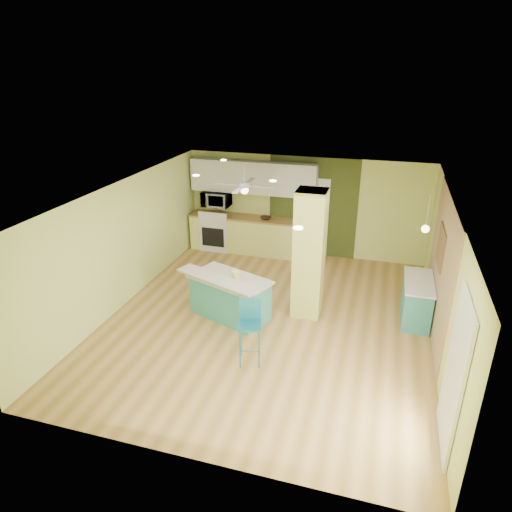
# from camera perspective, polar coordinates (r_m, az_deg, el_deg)

# --- Properties ---
(floor) EXTENTS (6.00, 7.00, 0.01)m
(floor) POSITION_cam_1_polar(r_m,az_deg,el_deg) (8.90, 1.54, -8.03)
(floor) COLOR olive
(floor) RESTS_ON ground
(ceiling) EXTENTS (6.00, 7.00, 0.01)m
(ceiling) POSITION_cam_1_polar(r_m,az_deg,el_deg) (7.89, 1.74, 7.74)
(ceiling) COLOR white
(ceiling) RESTS_ON wall_back
(wall_back) EXTENTS (6.00, 0.01, 2.50)m
(wall_back) POSITION_cam_1_polar(r_m,az_deg,el_deg) (11.54, 6.13, 6.16)
(wall_back) COLOR #D1DC76
(wall_back) RESTS_ON floor
(wall_front) EXTENTS (6.00, 0.01, 2.50)m
(wall_front) POSITION_cam_1_polar(r_m,az_deg,el_deg) (5.46, -8.17, -15.03)
(wall_front) COLOR #D1DC76
(wall_front) RESTS_ON floor
(wall_left) EXTENTS (0.01, 7.00, 2.50)m
(wall_left) POSITION_cam_1_polar(r_m,az_deg,el_deg) (9.47, -16.23, 1.48)
(wall_left) COLOR #D1DC76
(wall_left) RESTS_ON floor
(wall_right) EXTENTS (0.01, 7.00, 2.50)m
(wall_right) POSITION_cam_1_polar(r_m,az_deg,el_deg) (8.17, 22.49, -2.98)
(wall_right) COLOR #D1DC76
(wall_right) RESTS_ON floor
(wood_panel) EXTENTS (0.02, 3.40, 2.50)m
(wood_panel) POSITION_cam_1_polar(r_m,az_deg,el_deg) (8.71, 22.08, -1.28)
(wood_panel) COLOR #967655
(wood_panel) RESTS_ON floor
(olive_accent) EXTENTS (2.20, 0.02, 2.50)m
(olive_accent) POSITION_cam_1_polar(r_m,az_deg,el_deg) (11.49, 7.10, 6.04)
(olive_accent) COLOR #3E491D
(olive_accent) RESTS_ON floor
(interior_door) EXTENTS (0.82, 0.05, 2.00)m
(interior_door) POSITION_cam_1_polar(r_m,az_deg,el_deg) (11.54, 7.01, 4.81)
(interior_door) COLOR white
(interior_door) RESTS_ON floor
(french_door) EXTENTS (0.04, 1.08, 2.10)m
(french_door) POSITION_cam_1_polar(r_m,az_deg,el_deg) (6.28, 23.55, -13.58)
(french_door) COLOR white
(french_door) RESTS_ON floor
(column) EXTENTS (0.55, 0.55, 2.50)m
(column) POSITION_cam_1_polar(r_m,az_deg,el_deg) (8.64, 6.65, 0.18)
(column) COLOR #BABF58
(column) RESTS_ON floor
(kitchen_run) EXTENTS (3.25, 0.63, 0.94)m
(kitchen_run) POSITION_cam_1_polar(r_m,az_deg,el_deg) (11.79, -0.53, 2.68)
(kitchen_run) COLOR #E2E276
(kitchen_run) RESTS_ON floor
(stove) EXTENTS (0.76, 0.66, 1.08)m
(stove) POSITION_cam_1_polar(r_m,az_deg,el_deg) (12.08, -4.86, 3.04)
(stove) COLOR silver
(stove) RESTS_ON floor
(upper_cabinets) EXTENTS (3.20, 0.34, 0.80)m
(upper_cabinets) POSITION_cam_1_polar(r_m,az_deg,el_deg) (11.47, -0.38, 9.81)
(upper_cabinets) COLOR silver
(upper_cabinets) RESTS_ON wall_back
(microwave) EXTENTS (0.70, 0.48, 0.39)m
(microwave) POSITION_cam_1_polar(r_m,az_deg,el_deg) (11.81, -4.99, 7.12)
(microwave) COLOR silver
(microwave) RESTS_ON wall_back
(ceiling_fan) EXTENTS (1.41, 1.41, 0.61)m
(ceiling_fan) POSITION_cam_1_polar(r_m,az_deg,el_deg) (10.16, -1.45, 8.78)
(ceiling_fan) COLOR silver
(ceiling_fan) RESTS_ON ceiling
(pendant_lamp) EXTENTS (0.14, 0.14, 0.69)m
(pendant_lamp) POSITION_cam_1_polar(r_m,az_deg,el_deg) (8.59, 20.41, 3.22)
(pendant_lamp) COLOR white
(pendant_lamp) RESTS_ON ceiling
(wall_decor) EXTENTS (0.03, 0.90, 0.70)m
(wall_decor) POSITION_cam_1_polar(r_m,az_deg,el_deg) (8.78, 22.13, 1.04)
(wall_decor) COLOR brown
(wall_decor) RESTS_ON wood_panel
(peninsula) EXTENTS (1.88, 1.47, 0.94)m
(peninsula) POSITION_cam_1_polar(r_m,az_deg,el_deg) (8.83, -3.34, -5.04)
(peninsula) COLOR teal
(peninsula) RESTS_ON floor
(bar_stool) EXTENTS (0.45, 0.45, 1.11)m
(bar_stool) POSITION_cam_1_polar(r_m,az_deg,el_deg) (7.44, -0.76, -8.16)
(bar_stool) COLOR #1E6F89
(bar_stool) RESTS_ON floor
(side_counter) EXTENTS (0.53, 1.26, 0.81)m
(side_counter) POSITION_cam_1_polar(r_m,az_deg,el_deg) (9.27, 19.43, -5.19)
(side_counter) COLOR teal
(side_counter) RESTS_ON floor
(fruit_bowl) EXTENTS (0.30, 0.30, 0.07)m
(fruit_bowl) POSITION_cam_1_polar(r_m,az_deg,el_deg) (11.49, 1.23, 4.76)
(fruit_bowl) COLOR #331F15
(fruit_bowl) RESTS_ON kitchen_run
(canister) EXTENTS (0.14, 0.14, 0.18)m
(canister) POSITION_cam_1_polar(r_m,az_deg,el_deg) (8.55, -2.54, -2.46)
(canister) COLOR yellow
(canister) RESTS_ON peninsula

